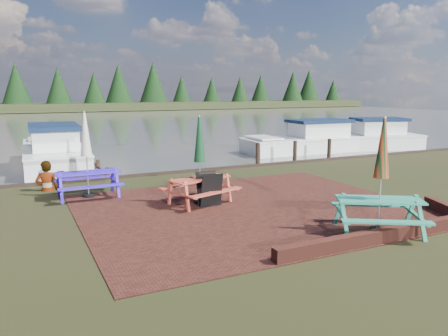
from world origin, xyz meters
TOP-DOWN VIEW (x-y plane):
  - ground at (0.00, 0.00)m, footprint 120.00×120.00m
  - paving at (0.00, 1.00)m, footprint 9.00×7.50m
  - brick_wall at (2.15, -2.42)m, footprint 6.21×1.79m
  - water at (0.00, 37.00)m, footprint 120.00×60.00m
  - far_treeline at (0.00, 66.00)m, footprint 120.00×10.00m
  - picnic_table_teal at (1.63, -2.06)m, footprint 2.49×2.42m
  - picnic_table_red at (-1.04, 2.11)m, footprint 2.21×2.08m
  - picnic_table_blue at (-3.80, 4.30)m, footprint 1.88×1.68m
  - chalkboard at (-0.92, 1.72)m, footprint 0.61×0.60m
  - jetty at (-3.50, 11.28)m, footprint 1.76×9.08m
  - boat_jetty at (-4.15, 11.58)m, footprint 2.76×7.50m
  - boat_near at (9.09, 10.61)m, footprint 7.33×2.78m
  - boat_far at (12.98, 10.04)m, footprint 6.74×3.90m
  - person at (-4.88, 5.77)m, footprint 0.80×0.61m

SIDE VIEW (x-z plane):
  - ground at x=0.00m, z-range 0.00..0.00m
  - water at x=0.00m, z-range -0.01..0.01m
  - paving at x=0.00m, z-range 0.00..0.02m
  - jetty at x=-3.50m, z-range -0.39..0.61m
  - brick_wall at x=2.15m, z-range 0.00..0.30m
  - boat_near at x=9.09m, z-range -0.59..1.37m
  - boat_far at x=12.98m, z-range -0.60..1.39m
  - boat_jetty at x=-4.15m, z-range -0.63..1.52m
  - chalkboard at x=-0.92m, z-range 0.02..0.98m
  - picnic_table_red at x=-1.04m, z-range -0.37..2.13m
  - picnic_table_blue at x=-3.80m, z-range -0.39..2.21m
  - picnic_table_teal at x=1.63m, z-range -0.39..2.24m
  - person at x=-4.88m, z-range 0.00..1.96m
  - far_treeline at x=0.00m, z-range -0.77..7.33m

